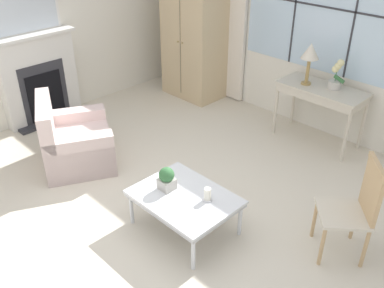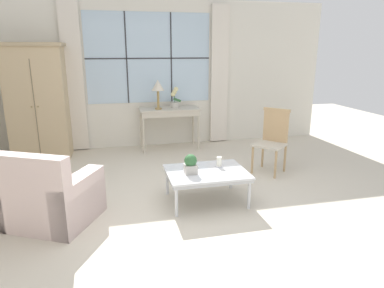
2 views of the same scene
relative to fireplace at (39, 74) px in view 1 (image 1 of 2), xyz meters
The scene contains 13 objects.
ground_plane 3.02m from the fireplace, ahead, with size 14.00×14.00×0.00m, color beige.
wall_back_windowed 3.99m from the fireplace, 42.36° to the left, with size 7.20×0.14×2.80m.
wall_left 0.72m from the fireplace, 118.04° to the left, with size 0.06×7.20×2.80m, color silver.
fireplace is the anchor object (origin of this frame).
armoire 2.46m from the fireplace, 68.01° to the left, with size 1.03×0.69×1.99m.
console_table 3.97m from the fireplace, 35.57° to the left, with size 1.14×0.53×0.79m.
table_lamp 3.79m from the fireplace, 36.76° to the left, with size 0.23×0.23×0.55m.
potted_orchid 4.11m from the fireplace, 35.37° to the left, with size 0.21×0.16×0.40m.
armchair_upholstered 1.50m from the fireplace, 13.48° to the right, with size 1.21×1.15×0.88m.
side_chair_wooden 4.63m from the fireplace, ahead, with size 0.62×0.62×1.00m.
coffee_table 3.29m from the fireplace, ahead, with size 1.00×0.75×0.41m.
potted_plant_small 3.06m from the fireplace, ahead, with size 0.16×0.16×0.24m.
pillar_candle 3.47m from the fireplace, ahead, with size 0.09×0.09×0.15m.
Camera 1 is at (2.78, -2.16, 2.97)m, focal length 40.00 mm.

